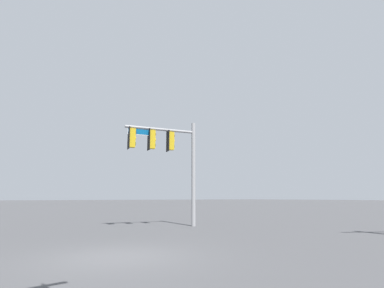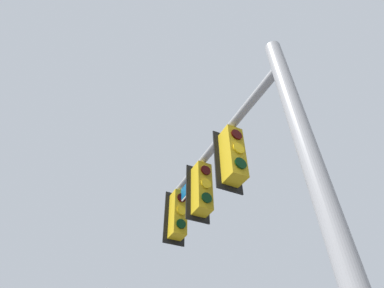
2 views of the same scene
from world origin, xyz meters
TOP-DOWN VIEW (x-y plane):
  - ground_plane at (0.00, 0.00)m, footprint 400.00×400.00m
  - signal_pole_near at (-5.56, -6.98)m, footprint 4.41×1.10m

SIDE VIEW (x-z plane):
  - ground_plane at x=0.00m, z-range 0.00..0.00m
  - signal_pole_near at x=-5.56m, z-range 1.22..7.59m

